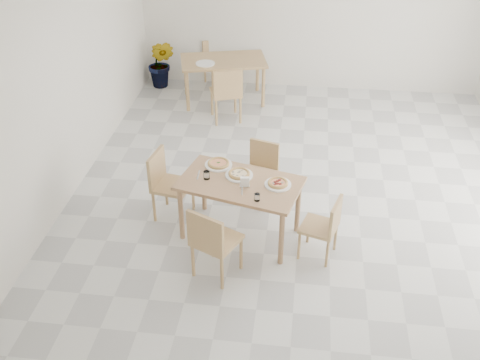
# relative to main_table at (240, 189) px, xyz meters

# --- Properties ---
(main_table) EXTENTS (1.51, 1.09, 0.75)m
(main_table) POSITION_rel_main_table_xyz_m (0.00, 0.00, 0.00)
(main_table) COLOR tan
(main_table) RESTS_ON ground
(chair_south) EXTENTS (0.58, 0.58, 0.89)m
(chair_south) POSITION_rel_main_table_xyz_m (-0.20, -0.77, -0.14)
(chair_south) COLOR tan
(chair_south) RESTS_ON ground
(chair_north) EXTENTS (0.49, 0.49, 0.79)m
(chair_north) POSITION_rel_main_table_xyz_m (0.17, 0.80, -0.20)
(chair_north) COLOR tan
(chair_north) RESTS_ON ground
(chair_west) EXTENTS (0.50, 0.50, 0.87)m
(chair_west) POSITION_rel_main_table_xyz_m (-0.94, 0.29, -0.15)
(chair_west) COLOR tan
(chair_west) RESTS_ON ground
(chair_east) EXTENTS (0.48, 0.48, 0.77)m
(chair_east) POSITION_rel_main_table_xyz_m (0.99, -0.27, -0.21)
(chair_east) COLOR tan
(chair_east) RESTS_ON ground
(plate_margherita) EXTENTS (0.32, 0.32, 0.02)m
(plate_margherita) POSITION_rel_main_table_xyz_m (-0.30, 0.32, 0.10)
(plate_margherita) COLOR white
(plate_margherita) RESTS_ON main_table
(plate_mushroom) EXTENTS (0.32, 0.32, 0.02)m
(plate_mushroom) POSITION_rel_main_table_xyz_m (-0.03, 0.13, 0.10)
(plate_mushroom) COLOR white
(plate_mushroom) RESTS_ON main_table
(plate_pepperoni) EXTENTS (0.30, 0.30, 0.02)m
(plate_pepperoni) POSITION_rel_main_table_xyz_m (0.43, -0.01, 0.10)
(plate_pepperoni) COLOR white
(plate_pepperoni) RESTS_ON main_table
(pizza_margherita) EXTENTS (0.28, 0.28, 0.03)m
(pizza_margherita) POSITION_rel_main_table_xyz_m (-0.30, 0.32, 0.12)
(pizza_margherita) COLOR #EABC6E
(pizza_margherita) RESTS_ON plate_margherita
(pizza_mushroom) EXTENTS (0.29, 0.29, 0.03)m
(pizza_mushroom) POSITION_rel_main_table_xyz_m (-0.03, 0.13, 0.13)
(pizza_mushroom) COLOR #EABC6E
(pizza_mushroom) RESTS_ON plate_mushroom
(pizza_pepperoni) EXTENTS (0.25, 0.25, 0.03)m
(pizza_pepperoni) POSITION_rel_main_table_xyz_m (0.43, -0.01, 0.13)
(pizza_pepperoni) COLOR #EABC6E
(pizza_pepperoni) RESTS_ON plate_pepperoni
(tumbler_a) EXTENTS (0.07, 0.07, 0.10)m
(tumbler_a) POSITION_rel_main_table_xyz_m (-0.39, 0.02, 0.14)
(tumbler_a) COLOR white
(tumbler_a) RESTS_ON main_table
(tumbler_b) EXTENTS (0.06, 0.06, 0.08)m
(tumbler_b) POSITION_rel_main_table_xyz_m (0.23, -0.33, 0.14)
(tumbler_b) COLOR white
(tumbler_b) RESTS_ON main_table
(napkin_holder) EXTENTS (0.11, 0.07, 0.12)m
(napkin_holder) POSITION_rel_main_table_xyz_m (0.06, -0.09, 0.15)
(napkin_holder) COLOR silver
(napkin_holder) RESTS_ON main_table
(fork_a) EXTENTS (0.04, 0.19, 0.01)m
(fork_a) POSITION_rel_main_table_xyz_m (0.04, -0.16, 0.10)
(fork_a) COLOR silver
(fork_a) RESTS_ON main_table
(fork_b) EXTENTS (0.03, 0.20, 0.01)m
(fork_b) POSITION_rel_main_table_xyz_m (-0.49, 0.08, 0.10)
(fork_b) COLOR silver
(fork_b) RESTS_ON main_table
(second_table) EXTENTS (1.58, 1.14, 0.75)m
(second_table) POSITION_rel_main_table_xyz_m (-0.75, 3.70, 0.01)
(second_table) COLOR tan
(second_table) RESTS_ON ground
(chair_back_s) EXTENTS (0.59, 0.59, 0.93)m
(chair_back_s) POSITION_rel_main_table_xyz_m (-0.58, 2.90, -0.12)
(chair_back_s) COLOR tan
(chair_back_s) RESTS_ON ground
(chair_back_n) EXTENTS (0.54, 0.54, 0.79)m
(chair_back_n) POSITION_rel_main_table_xyz_m (-1.03, 4.46, -0.20)
(chair_back_n) COLOR tan
(chair_back_n) RESTS_ON ground
(plate_empty) EXTENTS (0.32, 0.32, 0.02)m
(plate_empty) POSITION_rel_main_table_xyz_m (-1.02, 3.47, 0.10)
(plate_empty) COLOR white
(plate_empty) RESTS_ON second_table
(potted_plant) EXTENTS (0.56, 0.49, 0.90)m
(potted_plant) POSITION_rel_main_table_xyz_m (-1.96, 4.13, -0.21)
(potted_plant) COLOR #2E691F
(potted_plant) RESTS_ON ground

